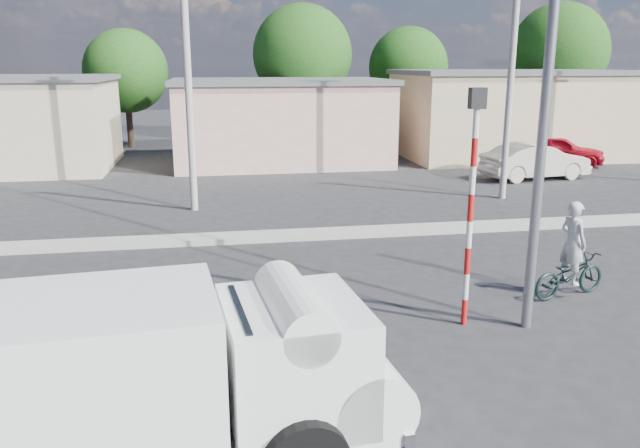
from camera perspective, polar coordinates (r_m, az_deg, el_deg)
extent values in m
plane|color=#272729|center=(10.06, -1.14, -13.76)|extent=(120.00, 120.00, 0.00)
cube|color=#99968E|center=(17.46, -5.11, -1.13)|extent=(40.00, 0.80, 0.16)
cylinder|color=black|center=(9.01, -25.55, -15.26)|extent=(1.03, 0.39, 1.01)
cylinder|color=#AC1D0C|center=(9.01, -25.55, -15.26)|extent=(0.52, 0.37, 0.49)
cylinder|color=black|center=(8.95, -4.39, -13.96)|extent=(1.03, 0.39, 1.01)
cylinder|color=#AC1D0C|center=(8.95, -4.39, -13.96)|extent=(0.52, 0.37, 0.49)
cube|color=black|center=(7.97, -15.25, -17.74)|extent=(4.30, 1.59, 0.16)
cube|color=white|center=(7.63, -22.01, -12.63)|extent=(3.47, 2.32, 1.69)
cube|color=white|center=(7.78, -2.44, -12.12)|extent=(1.82, 2.02, 1.42)
cylinder|color=white|center=(8.15, 3.08, -14.06)|extent=(1.18, 1.96, 1.01)
cylinder|color=white|center=(7.51, -2.49, -7.76)|extent=(0.82, 1.93, 0.64)
cube|color=silver|center=(8.44, 5.50, -15.88)|extent=(0.32, 1.97, 0.26)
cube|color=black|center=(7.50, -7.31, -9.81)|extent=(0.22, 1.55, 0.64)
imported|color=black|center=(14.06, 21.84, -4.32)|extent=(1.92, 1.08, 0.96)
imported|color=silver|center=(13.95, 21.99, -2.78)|extent=(0.57, 0.72, 1.75)
imported|color=beige|center=(27.96, 19.08, 5.44)|extent=(4.74, 2.20, 1.50)
imported|color=#B10A1B|center=(32.20, 20.89, 6.33)|extent=(4.57, 3.25, 1.44)
cylinder|color=red|center=(12.09, 13.05, -7.82)|extent=(0.11, 0.11, 0.50)
cylinder|color=white|center=(11.91, 13.19, -5.60)|extent=(0.11, 0.11, 0.50)
cylinder|color=red|center=(11.75, 13.33, -3.30)|extent=(0.11, 0.11, 0.50)
cylinder|color=white|center=(11.61, 13.47, -0.95)|extent=(0.11, 0.11, 0.50)
cylinder|color=red|center=(11.49, 13.61, 1.45)|extent=(0.11, 0.11, 0.50)
cylinder|color=white|center=(11.39, 13.76, 3.90)|extent=(0.11, 0.11, 0.50)
cylinder|color=red|center=(11.32, 13.91, 6.39)|extent=(0.11, 0.11, 0.50)
cylinder|color=white|center=(11.26, 14.07, 8.91)|extent=(0.11, 0.11, 0.50)
cube|color=black|center=(11.23, 14.20, 11.09)|extent=(0.28, 0.18, 0.36)
cylinder|color=slate|center=(11.44, 20.09, 12.33)|extent=(0.18, 0.18, 9.00)
cube|color=#CC968C|center=(31.08, -3.67, 9.16)|extent=(10.00, 7.00, 3.80)
cube|color=#59595B|center=(30.96, -3.74, 12.89)|extent=(10.30, 7.30, 0.24)
cube|color=tan|center=(34.47, 16.85, 9.44)|extent=(11.00, 7.00, 4.20)
cube|color=#59595B|center=(34.37, 17.13, 13.12)|extent=(11.30, 7.30, 0.24)
cylinder|color=#38281E|center=(38.17, -17.04, 9.31)|extent=(0.36, 0.36, 3.47)
sphere|color=#2C631D|center=(38.06, -17.34, 13.21)|extent=(4.71, 4.71, 4.71)
cylinder|color=#38281E|center=(37.24, -1.59, 10.37)|extent=(0.36, 0.36, 4.20)
sphere|color=#2C631D|center=(37.15, -1.62, 15.22)|extent=(5.70, 5.70, 5.70)
cylinder|color=#38281E|center=(40.78, 7.94, 10.20)|extent=(0.36, 0.36, 3.64)
sphere|color=#2C631D|center=(40.68, 8.07, 14.04)|extent=(4.94, 4.94, 4.94)
cylinder|color=#38281E|center=(42.58, 20.60, 10.10)|extent=(0.36, 0.36, 4.37)
sphere|color=#2C631D|center=(42.50, 21.00, 14.50)|extent=(5.93, 5.93, 5.93)
cylinder|color=#99968E|center=(20.79, -11.94, 12.08)|extent=(0.24, 0.24, 8.00)
cylinder|color=#99968E|center=(23.20, 16.99, 11.99)|extent=(0.24, 0.24, 8.00)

